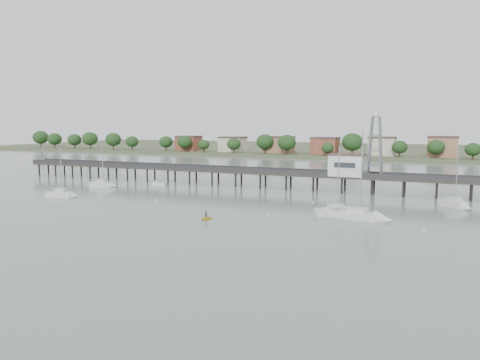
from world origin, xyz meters
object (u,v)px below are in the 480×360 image
object	(u,v)px
sailboat_a	(65,195)
yellow_dinghy	(206,219)
sailboat_c	(342,211)
sailboat_b	(105,185)
sailboat_d	(367,217)
lattice_tower	(375,147)
pier	(251,172)
sailboat_e	(458,205)
white_tender	(159,184)

from	to	relation	value
sailboat_a	yellow_dinghy	bearing A→B (deg)	-26.53
sailboat_c	sailboat_b	world-z (taller)	sailboat_c
sailboat_c	sailboat_d	size ratio (longest dim) A/B	0.82
sailboat_b	sailboat_d	bearing A→B (deg)	-26.24
lattice_tower	sailboat_b	size ratio (longest dim) A/B	1.37
pier	sailboat_b	size ratio (longest dim) A/B	13.29
sailboat_b	yellow_dinghy	distance (m)	50.75
pier	yellow_dinghy	distance (m)	43.59
sailboat_e	sailboat_a	xyz separation A→B (m)	(-80.51, -20.90, 0.01)
pier	sailboat_a	distance (m)	46.03
sailboat_b	sailboat_e	size ratio (longest dim) A/B	0.89
lattice_tower	yellow_dinghy	bearing A→B (deg)	-117.64
lattice_tower	sailboat_c	bearing A→B (deg)	-92.97
sailboat_d	sailboat_b	bearing A→B (deg)	179.42
sailboat_c	sailboat_e	world-z (taller)	sailboat_c
sailboat_b	white_tender	size ratio (longest dim) A/B	3.04
white_tender	sailboat_e	bearing A→B (deg)	-12.66
sailboat_a	sailboat_d	size ratio (longest dim) A/B	0.73
sailboat_b	sailboat_e	world-z (taller)	sailboat_e
pier	sailboat_c	bearing A→B (deg)	-43.84
lattice_tower	sailboat_e	world-z (taller)	lattice_tower
sailboat_c	white_tender	size ratio (longest dim) A/B	3.55
sailboat_d	sailboat_a	bearing A→B (deg)	-166.34
pier	sailboat_e	size ratio (longest dim) A/B	11.85
sailboat_c	sailboat_a	xyz separation A→B (m)	(-61.17, -4.91, 0.01)
pier	sailboat_d	distance (m)	47.38
sailboat_c	white_tender	xyz separation A→B (m)	(-53.38, 21.14, -0.22)
sailboat_c	sailboat_e	bearing A→B (deg)	5.91
pier	lattice_tower	size ratio (longest dim) A/B	9.68
sailboat_c	yellow_dinghy	distance (m)	24.80
sailboat_e	sailboat_d	xyz separation A→B (m)	(-14.42, -19.04, -0.02)
pier	sailboat_c	size ratio (longest dim) A/B	11.36
sailboat_c	sailboat_d	xyz separation A→B (m)	(4.92, -3.05, -0.01)
sailboat_b	sailboat_a	world-z (taller)	sailboat_a
sailboat_b	sailboat_a	size ratio (longest dim) A/B	0.96
sailboat_b	sailboat_e	bearing A→B (deg)	-11.19
sailboat_d	white_tender	size ratio (longest dim) A/B	4.36
yellow_dinghy	sailboat_c	bearing A→B (deg)	41.15
white_tender	pier	bearing A→B (deg)	9.56
sailboat_e	white_tender	bearing A→B (deg)	-134.32
sailboat_e	sailboat_d	world-z (taller)	sailboat_d
sailboat_d	yellow_dinghy	world-z (taller)	sailboat_d
sailboat_b	pier	bearing A→B (deg)	11.92
lattice_tower	sailboat_a	xyz separation A→B (m)	(-62.67, -33.73, -10.45)
sailboat_d	white_tender	bearing A→B (deg)	169.52
pier	white_tender	world-z (taller)	pier
sailboat_c	yellow_dinghy	world-z (taller)	sailboat_c
sailboat_a	sailboat_e	bearing A→B (deg)	0.15
lattice_tower	sailboat_c	size ratio (longest dim) A/B	1.17
lattice_tower	white_tender	size ratio (longest dim) A/B	4.17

